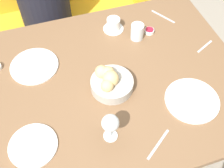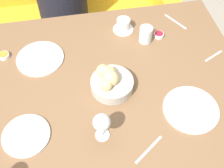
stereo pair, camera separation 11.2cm
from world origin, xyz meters
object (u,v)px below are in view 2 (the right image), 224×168
Objects in this scene: water_tumbler at (146,34)px; jam_bowl_honey at (4,56)px; seated_person at (65,15)px; bread_basket at (111,82)px; plate_near_left at (26,135)px; plate_near_right at (191,109)px; knife_silver at (149,150)px; wine_glass at (102,123)px; couch at (65,19)px; jam_bowl_berry at (159,35)px; plate_far_center at (40,58)px; coffee_cup at (123,25)px; fork_silver at (175,22)px; spoon_coffee at (214,56)px.

jam_bowl_honey is (-0.79, 0.02, -0.04)m from water_tumbler.
bread_basket is (0.19, -0.98, 0.34)m from seated_person.
plate_near_left is 0.76m from plate_near_right.
plate_near_left is (-0.22, -1.17, 0.30)m from seated_person.
jam_bowl_honey is 0.39× the size of knife_silver.
wine_glass is at bearing -10.03° from plate_near_left.
bread_basket is 0.62m from jam_bowl_honey.
plate_near_left is (-0.22, -1.33, 0.47)m from couch.
jam_bowl_berry is (0.54, -0.82, 0.48)m from couch.
plate_near_right and plate_far_center have the same top height.
couch is at bearing 112.33° from plate_near_right.
coffee_cup is at bearing -64.55° from couch.
seated_person is 7.41× the size of fork_silver.
coffee_cup reaches higher than plate_far_center.
fork_silver is 0.33m from spoon_coffee.
plate_near_right is 1.68× the size of wine_glass.
wine_glass is at bearing -121.58° from water_tumbler.
water_tumbler is 0.67m from knife_silver.
jam_bowl_berry is at bearing 4.59° from plate_far_center.
seated_person is 0.92m from fork_silver.
plate_far_center is 1.74× the size of knife_silver.
jam_bowl_berry is at bearing -51.56° from seated_person.
couch reaches higher than water_tumbler.
wine_glass is 0.77m from spoon_coffee.
seated_person is 5.39× the size of bread_basket.
bread_basket is at bearing 105.82° from knife_silver.
bread_basket reaches higher than water_tumbler.
couch is at bearing 92.88° from seated_person.
plate_far_center is 0.68m from jam_bowl_berry.
water_tumbler is at bearing 151.23° from spoon_coffee.
plate_far_center is 0.76m from knife_silver.
water_tumbler is 0.65m from wine_glass.
jam_bowl_honey reaches higher than fork_silver.
coffee_cup reaches higher than knife_silver.
wine_glass is at bearing -85.02° from seated_person.
spoon_coffee is at bearing -28.77° from water_tumbler.
jam_bowl_berry is 0.47× the size of spoon_coffee.
coffee_cup is 2.11× the size of jam_bowl_berry.
plate_far_center is 0.94m from spoon_coffee.
plate_far_center is 0.51m from coffee_cup.
coffee_cup is 1.00× the size of spoon_coffee.
jam_bowl_honey is at bearing -179.74° from jam_bowl_berry.
knife_silver is at bearing -93.52° from coffee_cup.
wine_glass is 2.74× the size of jam_bowl_berry.
wine_glass is at bearing -129.84° from fork_silver.
couch is 6.70× the size of plate_near_right.
couch reaches higher than spoon_coffee.
wine_glass is at bearing 150.99° from knife_silver.
plate_near_right reaches higher than knife_silver.
jam_bowl_honey is (-0.68, -0.10, -0.02)m from coffee_cup.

